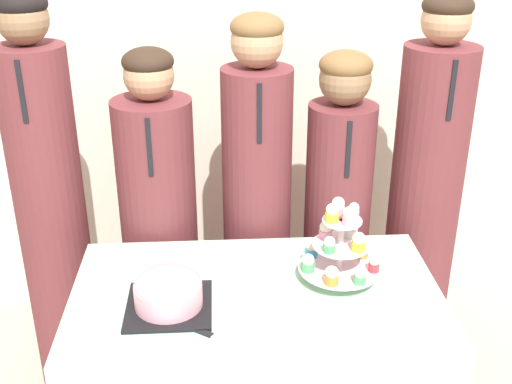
{
  "coord_description": "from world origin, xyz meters",
  "views": [
    {
      "loc": [
        -0.11,
        -1.43,
        1.94
      ],
      "look_at": [
        0.0,
        0.38,
        1.11
      ],
      "focal_mm": 45.0,
      "sensor_mm": 36.0,
      "label": 1
    }
  ],
  "objects_px": {
    "round_cake": "(168,291)",
    "student_3": "(336,227)",
    "cupcake_stand": "(340,245)",
    "student_4": "(424,206)",
    "cake_knife": "(214,337)",
    "student_0": "(51,213)",
    "student_2": "(257,216)",
    "student_1": "(160,235)"
  },
  "relations": [
    {
      "from": "cupcake_stand",
      "to": "student_3",
      "type": "height_order",
      "value": "student_3"
    },
    {
      "from": "cupcake_stand",
      "to": "student_4",
      "type": "height_order",
      "value": "student_4"
    },
    {
      "from": "cupcake_stand",
      "to": "student_4",
      "type": "distance_m",
      "value": 0.67
    },
    {
      "from": "cupcake_stand",
      "to": "student_2",
      "type": "height_order",
      "value": "student_2"
    },
    {
      "from": "round_cake",
      "to": "student_1",
      "type": "xyz_separation_m",
      "value": [
        -0.08,
        0.62,
        -0.14
      ]
    },
    {
      "from": "cake_knife",
      "to": "student_3",
      "type": "bearing_deg",
      "value": 91.56
    },
    {
      "from": "student_1",
      "to": "student_2",
      "type": "distance_m",
      "value": 0.4
    },
    {
      "from": "student_0",
      "to": "student_3",
      "type": "distance_m",
      "value": 1.15
    },
    {
      "from": "cupcake_stand",
      "to": "student_2",
      "type": "xyz_separation_m",
      "value": [
        -0.24,
        0.49,
        -0.13
      ]
    },
    {
      "from": "round_cake",
      "to": "cupcake_stand",
      "type": "height_order",
      "value": "cupcake_stand"
    },
    {
      "from": "cake_knife",
      "to": "student_4",
      "type": "height_order",
      "value": "student_4"
    },
    {
      "from": "cake_knife",
      "to": "student_1",
      "type": "relative_size",
      "value": 0.15
    },
    {
      "from": "cupcake_stand",
      "to": "student_1",
      "type": "height_order",
      "value": "student_1"
    },
    {
      "from": "cake_knife",
      "to": "student_0",
      "type": "xyz_separation_m",
      "value": [
        -0.64,
        0.78,
        0.04
      ]
    },
    {
      "from": "cupcake_stand",
      "to": "student_4",
      "type": "bearing_deg",
      "value": 47.83
    },
    {
      "from": "round_cake",
      "to": "student_2",
      "type": "xyz_separation_m",
      "value": [
        0.32,
        0.62,
        -0.06
      ]
    },
    {
      "from": "student_0",
      "to": "student_1",
      "type": "bearing_deg",
      "value": -0.0
    },
    {
      "from": "round_cake",
      "to": "cupcake_stand",
      "type": "relative_size",
      "value": 0.93
    },
    {
      "from": "cake_knife",
      "to": "cupcake_stand",
      "type": "bearing_deg",
      "value": 69.37
    },
    {
      "from": "round_cake",
      "to": "student_3",
      "type": "relative_size",
      "value": 0.19
    },
    {
      "from": "student_4",
      "to": "cake_knife",
      "type": "bearing_deg",
      "value": -137.81
    },
    {
      "from": "student_2",
      "to": "student_4",
      "type": "distance_m",
      "value": 0.69
    },
    {
      "from": "cake_knife",
      "to": "student_3",
      "type": "distance_m",
      "value": 0.93
    },
    {
      "from": "student_1",
      "to": "student_4",
      "type": "height_order",
      "value": "student_4"
    },
    {
      "from": "cake_knife",
      "to": "student_2",
      "type": "bearing_deg",
      "value": 111.76
    },
    {
      "from": "student_2",
      "to": "student_3",
      "type": "bearing_deg",
      "value": -0.0
    },
    {
      "from": "cake_knife",
      "to": "student_4",
      "type": "distance_m",
      "value": 1.16
    },
    {
      "from": "cupcake_stand",
      "to": "student_3",
      "type": "relative_size",
      "value": 0.2
    },
    {
      "from": "cupcake_stand",
      "to": "student_1",
      "type": "relative_size",
      "value": 0.2
    },
    {
      "from": "round_cake",
      "to": "student_2",
      "type": "height_order",
      "value": "student_2"
    },
    {
      "from": "student_0",
      "to": "cake_knife",
      "type": "bearing_deg",
      "value": -50.61
    },
    {
      "from": "cupcake_stand",
      "to": "student_0",
      "type": "distance_m",
      "value": 1.17
    },
    {
      "from": "student_1",
      "to": "student_2",
      "type": "bearing_deg",
      "value": -0.0
    },
    {
      "from": "student_0",
      "to": "student_2",
      "type": "height_order",
      "value": "student_0"
    },
    {
      "from": "cupcake_stand",
      "to": "student_0",
      "type": "relative_size",
      "value": 0.17
    },
    {
      "from": "student_3",
      "to": "student_1",
      "type": "bearing_deg",
      "value": 180.0
    },
    {
      "from": "student_3",
      "to": "round_cake",
      "type": "bearing_deg",
      "value": -136.25
    },
    {
      "from": "cupcake_stand",
      "to": "student_1",
      "type": "distance_m",
      "value": 0.83
    },
    {
      "from": "round_cake",
      "to": "student_1",
      "type": "relative_size",
      "value": 0.18
    },
    {
      "from": "round_cake",
      "to": "student_2",
      "type": "relative_size",
      "value": 0.17
    },
    {
      "from": "student_0",
      "to": "student_1",
      "type": "relative_size",
      "value": 1.14
    },
    {
      "from": "student_2",
      "to": "student_4",
      "type": "height_order",
      "value": "student_4"
    }
  ]
}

